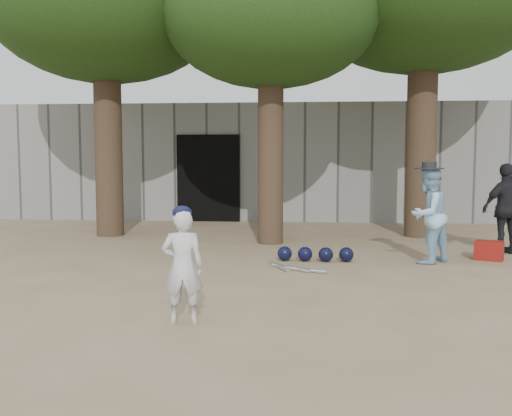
# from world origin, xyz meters

# --- Properties ---
(ground) EXTENTS (70.00, 70.00, 0.00)m
(ground) POSITION_xyz_m (0.00, 0.00, 0.00)
(ground) COLOR #937C5E
(ground) RESTS_ON ground
(boy_player) EXTENTS (0.44, 0.31, 1.12)m
(boy_player) POSITION_xyz_m (0.07, -1.13, 0.56)
(boy_player) COLOR silver
(boy_player) RESTS_ON ground
(spectator_blue) EXTENTS (0.91, 0.90, 1.48)m
(spectator_blue) POSITION_xyz_m (3.13, 2.36, 0.74)
(spectator_blue) COLOR #9BCBF0
(spectator_blue) RESTS_ON ground
(spectator_dark) EXTENTS (0.97, 0.63, 1.53)m
(spectator_dark) POSITION_xyz_m (4.63, 3.33, 0.76)
(spectator_dark) COLOR black
(spectator_dark) RESTS_ON ground
(red_bag) EXTENTS (0.51, 0.46, 0.30)m
(red_bag) POSITION_xyz_m (4.17, 2.71, 0.15)
(red_bag) COLOR maroon
(red_bag) RESTS_ON ground
(back_building) EXTENTS (16.00, 5.24, 3.00)m
(back_building) POSITION_xyz_m (-0.00, 10.33, 1.50)
(back_building) COLOR gray
(back_building) RESTS_ON ground
(helmet_row) EXTENTS (1.19, 0.27, 0.23)m
(helmet_row) POSITION_xyz_m (1.42, 2.33, 0.12)
(helmet_row) COLOR black
(helmet_row) RESTS_ON ground
(bat_pile) EXTENTS (0.87, 0.76, 0.06)m
(bat_pile) POSITION_xyz_m (1.06, 1.63, 0.03)
(bat_pile) COLOR silver
(bat_pile) RESTS_ON ground
(tree_row) EXTENTS (11.40, 5.80, 6.69)m
(tree_row) POSITION_xyz_m (0.74, 5.02, 4.69)
(tree_row) COLOR brown
(tree_row) RESTS_ON ground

